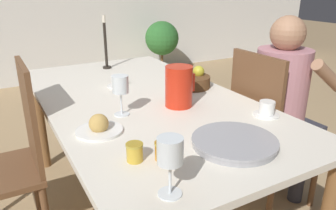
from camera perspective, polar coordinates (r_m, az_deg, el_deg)
dining_table at (r=1.80m, az=-4.34°, el=-1.44°), size 1.00×1.87×0.75m
chair_person_side at (r=2.04m, az=16.71°, el=-4.34°), size 0.42×0.42×0.98m
chair_opposite at (r=1.85m, az=-25.64°, el=-8.26°), size 0.42×0.42×0.98m
person_seated at (r=2.02m, az=19.55°, el=0.87°), size 0.39×0.41×1.17m
red_pitcher at (r=1.62m, az=1.90°, el=3.28°), size 0.16×0.14×0.20m
wine_glass_water at (r=1.51m, az=-8.29°, el=3.26°), size 0.08×0.08×0.19m
wine_glass_juice at (r=0.93m, az=0.36°, el=-8.55°), size 0.08×0.08×0.18m
teacup_near_person at (r=1.59m, az=16.81°, el=-0.73°), size 0.12×0.12×0.07m
teacup_across at (r=1.98m, az=-8.84°, el=4.07°), size 0.12×0.12×0.07m
serving_tray at (r=1.28m, az=11.49°, el=-6.37°), size 0.33×0.33×0.03m
bread_plate at (r=1.39m, az=-11.92°, el=-3.73°), size 0.20×0.20×0.08m
jam_jar_amber at (r=1.15m, az=-5.84°, el=-8.04°), size 0.06×0.06×0.07m
jam_jar_red at (r=1.15m, az=-0.87°, el=-7.82°), size 0.06×0.06×0.07m
fruit_bowl at (r=1.94m, az=4.13°, el=4.34°), size 0.22×0.22×0.12m
candlestick_tall at (r=2.39m, az=-10.80°, el=9.78°), size 0.06×0.06×0.37m
potted_plant at (r=4.94m, az=-1.07°, el=11.02°), size 0.50×0.50×0.81m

